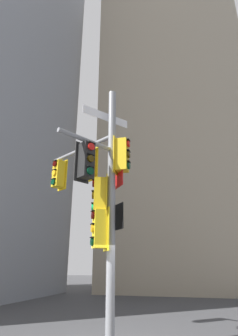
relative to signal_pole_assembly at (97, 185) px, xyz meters
name	(u,v)px	position (x,y,z in m)	size (l,w,h in m)	color
building_mid_block	(174,119)	(1.77, 20.47, 13.75)	(13.71, 13.71, 35.97)	tan
signal_pole_assembly	(97,185)	(0.00, 0.00, 0.00)	(3.26, 3.20, 7.34)	gray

